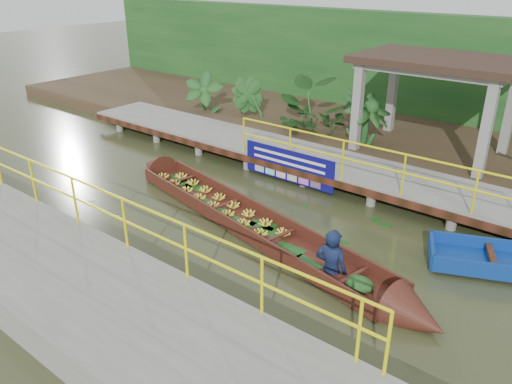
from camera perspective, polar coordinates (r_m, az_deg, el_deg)
The scene contains 9 objects.
ground at distance 12.35m, azimuth -5.35°, elevation -2.01°, with size 80.00×80.00×0.00m, color #282E17.
land_strip at distance 18.03m, azimuth 11.31°, elevation 6.99°, with size 30.00×8.00×0.45m, color #322519.
far_dock at distance 14.61m, azimuth 3.92°, elevation 4.33°, with size 16.00×2.06×1.66m.
near_dock at distance 9.28m, azimuth -19.08°, elevation -11.01°, with size 18.00×2.40×1.73m.
pavilion at distance 15.22m, azimuth 20.17°, elevation 12.90°, with size 4.40×3.00×3.00m.
foliage_backdrop at distance 19.83m, azimuth 15.23°, elevation 13.47°, with size 30.00×0.80×4.00m, color #154119.
vendor_boat at distance 11.12m, azimuth 0.41°, elevation -3.56°, with size 9.83×2.98×2.23m.
blue_banner at distance 13.53m, azimuth 3.72°, elevation 3.03°, with size 2.85×0.04×0.89m.
tropical_plants at distance 15.49m, azimuth 10.71°, elevation 7.90°, with size 14.18×1.18×1.48m.
Camera 1 is at (7.75, -7.92, 5.46)m, focal length 35.00 mm.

